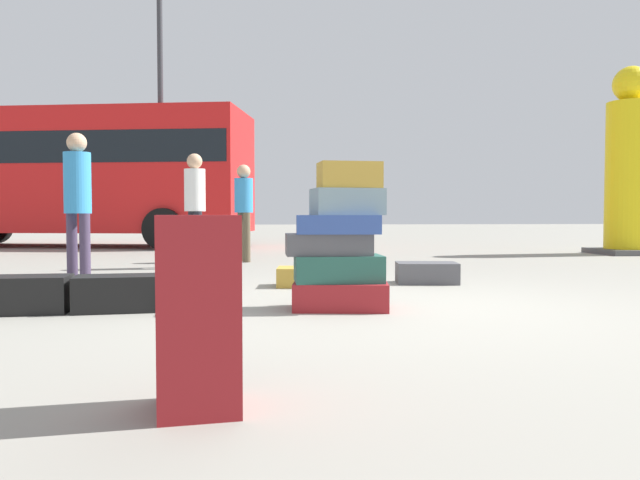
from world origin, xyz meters
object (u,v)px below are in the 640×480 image
at_px(person_tourist_with_camera, 195,200).
at_px(parked_bus, 70,170).
at_px(suitcase_charcoal_white_trunk, 427,273).
at_px(person_passerby_in_red, 244,204).
at_px(suitcase_black_upright_blue, 23,295).
at_px(suitcase_black_right_side, 126,293).
at_px(suitcase_tan_behind_tower, 309,277).
at_px(person_bearded_onlooker, 78,194).
at_px(suitcase_maroon_foreground_near, 198,313).
at_px(lamp_post, 160,73).
at_px(yellow_dummy_statue, 629,172).
at_px(suitcase_tower, 339,247).

height_order(person_tourist_with_camera, parked_bus, parked_bus).
height_order(suitcase_charcoal_white_trunk, person_passerby_in_red, person_passerby_in_red).
xyz_separation_m(suitcase_black_upright_blue, suitcase_black_right_side, (0.78, 0.04, -0.00)).
height_order(suitcase_tan_behind_tower, person_bearded_onlooker, person_bearded_onlooker).
distance_m(suitcase_tan_behind_tower, person_bearded_onlooker, 2.82).
distance_m(suitcase_tan_behind_tower, person_tourist_with_camera, 2.96).
xyz_separation_m(suitcase_charcoal_white_trunk, suitcase_black_right_side, (-2.91, -1.70, 0.03)).
bearing_deg(parked_bus, suitcase_tan_behind_tower, -48.92).
height_order(suitcase_maroon_foreground_near, lamp_post, lamp_post).
bearing_deg(yellow_dummy_statue, person_bearded_onlooker, -155.88).
height_order(suitcase_black_right_side, parked_bus, parked_bus).
bearing_deg(parked_bus, suitcase_black_right_side, -60.25).
relative_size(person_passerby_in_red, lamp_post, 0.27).
xyz_separation_m(suitcase_charcoal_white_trunk, suitcase_maroon_foreground_near, (-2.08, -4.30, 0.27)).
xyz_separation_m(suitcase_tower, person_bearded_onlooker, (-2.72, 2.27, 0.50)).
xyz_separation_m(suitcase_black_upright_blue, suitcase_maroon_foreground_near, (1.62, -2.55, 0.24)).
distance_m(suitcase_charcoal_white_trunk, person_bearded_onlooker, 4.05).
xyz_separation_m(suitcase_black_upright_blue, person_bearded_onlooker, (-0.22, 2.26, 0.86)).
height_order(person_passerby_in_red, lamp_post, lamp_post).
bearing_deg(suitcase_tower, person_passerby_in_red, 100.37).
relative_size(suitcase_charcoal_white_trunk, lamp_post, 0.11).
relative_size(suitcase_black_upright_blue, suitcase_maroon_foreground_near, 0.90).
distance_m(suitcase_black_right_side, lamp_post, 9.59).
bearing_deg(suitcase_black_upright_blue, person_passerby_in_red, 68.45).
relative_size(suitcase_black_upright_blue, suitcase_black_right_side, 0.88).
relative_size(person_bearded_onlooker, person_passerby_in_red, 1.08).
bearing_deg(person_tourist_with_camera, lamp_post, 167.73).
bearing_deg(person_tourist_with_camera, parked_bus, -176.87).
bearing_deg(suitcase_black_right_side, suitcase_tan_behind_tower, 37.84).
relative_size(suitcase_tower, yellow_dummy_statue, 0.33).
relative_size(person_bearded_onlooker, lamp_post, 0.29).
xyz_separation_m(person_bearded_onlooker, person_tourist_with_camera, (1.13, 1.74, -0.03)).
relative_size(person_tourist_with_camera, yellow_dummy_statue, 0.46).
xyz_separation_m(suitcase_tower, parked_bus, (-5.22, 10.34, 1.32)).
bearing_deg(suitcase_charcoal_white_trunk, suitcase_tan_behind_tower, -165.81).
xyz_separation_m(suitcase_black_upright_blue, suitcase_tan_behind_tower, (2.36, 1.58, -0.04)).
bearing_deg(person_passerby_in_red, parked_bus, -165.50).
bearing_deg(person_passerby_in_red, suitcase_black_right_side, -33.53).
xyz_separation_m(suitcase_tan_behind_tower, lamp_post, (-2.69, 7.25, 3.73)).
xyz_separation_m(suitcase_tan_behind_tower, parked_bus, (-5.08, 8.75, 1.73)).
bearing_deg(suitcase_charcoal_white_trunk, suitcase_black_upright_blue, -147.60).
height_order(person_bearded_onlooker, yellow_dummy_statue, yellow_dummy_statue).
distance_m(suitcase_black_upright_blue, suitcase_black_right_side, 0.78).
bearing_deg(person_bearded_onlooker, person_tourist_with_camera, 92.38).
bearing_deg(yellow_dummy_statue, parked_bus, 161.08).
height_order(suitcase_tan_behind_tower, yellow_dummy_statue, yellow_dummy_statue).
distance_m(suitcase_charcoal_white_trunk, person_tourist_with_camera, 3.69).
bearing_deg(yellow_dummy_statue, suitcase_tower, -135.24).
distance_m(suitcase_tower, suitcase_black_upright_blue, 2.52).
bearing_deg(person_tourist_with_camera, suitcase_tower, -5.01).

